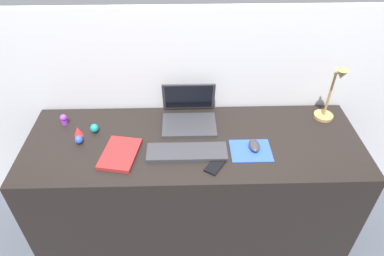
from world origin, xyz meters
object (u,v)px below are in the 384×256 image
(mouse, at_px, (254,145))
(toy_figurine_red, at_px, (78,131))
(keyboard, at_px, (187,152))
(cell_phone, at_px, (216,165))
(toy_figurine_blue, at_px, (79,140))
(laptop, at_px, (189,112))
(desk_lamp, at_px, (332,96))
(toy_figurine_teal, at_px, (94,128))
(toy_figurine_purple, at_px, (64,119))
(notebook_pad, at_px, (120,154))

(mouse, xyz_separation_m, toy_figurine_red, (-0.94, 0.13, 0.01))
(keyboard, xyz_separation_m, toy_figurine_red, (-0.59, 0.16, 0.02))
(keyboard, relative_size, mouse, 4.27)
(cell_phone, distance_m, toy_figurine_blue, 0.73)
(toy_figurine_red, height_order, toy_figurine_blue, toy_figurine_red)
(laptop, relative_size, desk_lamp, 0.87)
(laptop, height_order, toy_figurine_blue, laptop)
(desk_lamp, bearing_deg, toy_figurine_teal, -176.69)
(keyboard, bearing_deg, desk_lamp, 18.31)
(laptop, xyz_separation_m, toy_figurine_blue, (-0.58, -0.19, -0.03))
(cell_phone, bearing_deg, toy_figurine_teal, -170.19)
(toy_figurine_blue, xyz_separation_m, toy_figurine_purple, (-0.12, 0.17, 0.01))
(keyboard, height_order, toy_figurine_blue, toy_figurine_blue)
(cell_phone, bearing_deg, laptop, 141.42)
(toy_figurine_teal, distance_m, toy_figurine_purple, 0.20)
(cell_phone, bearing_deg, toy_figurine_blue, -161.16)
(laptop, bearing_deg, desk_lamp, -1.58)
(cell_phone, height_order, desk_lamp, desk_lamp)
(cell_phone, relative_size, desk_lamp, 0.37)
(cell_phone, distance_m, toy_figurine_teal, 0.70)
(toy_figurine_purple, bearing_deg, laptop, 1.61)
(desk_lamp, relative_size, toy_figurine_purple, 5.54)
(toy_figurine_teal, bearing_deg, mouse, -10.56)
(cell_phone, xyz_separation_m, desk_lamp, (0.66, 0.36, 0.16))
(keyboard, xyz_separation_m, mouse, (0.35, 0.03, 0.01))
(desk_lamp, height_order, toy_figurine_red, desk_lamp)
(mouse, distance_m, toy_figurine_blue, 0.92)
(mouse, xyz_separation_m, cell_phone, (-0.21, -0.12, -0.02))
(toy_figurine_blue, bearing_deg, notebook_pad, -22.43)
(toy_figurine_teal, bearing_deg, keyboard, -20.53)
(desk_lamp, xyz_separation_m, toy_figurine_purple, (-1.49, 0.00, -0.13))
(toy_figurine_blue, bearing_deg, laptop, 18.36)
(keyboard, distance_m, toy_figurine_blue, 0.58)
(mouse, bearing_deg, toy_figurine_blue, 176.14)
(cell_phone, distance_m, notebook_pad, 0.49)
(notebook_pad, relative_size, toy_figurine_red, 4.38)
(toy_figurine_teal, relative_size, toy_figurine_purple, 0.80)
(mouse, height_order, toy_figurine_teal, toy_figurine_teal)
(mouse, bearing_deg, toy_figurine_red, 171.96)
(keyboard, distance_m, toy_figurine_teal, 0.54)
(laptop, height_order, desk_lamp, desk_lamp)
(cell_phone, distance_m, toy_figurine_purple, 0.90)
(mouse, relative_size, cell_phone, 0.75)
(toy_figurine_teal, bearing_deg, notebook_pad, -49.42)
(mouse, height_order, cell_phone, mouse)
(desk_lamp, relative_size, toy_figurine_red, 6.28)
(desk_lamp, relative_size, toy_figurine_blue, 7.58)
(toy_figurine_teal, xyz_separation_m, toy_figurine_red, (-0.08, -0.03, 0.00))
(desk_lamp, height_order, toy_figurine_blue, desk_lamp)
(laptop, relative_size, notebook_pad, 1.25)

